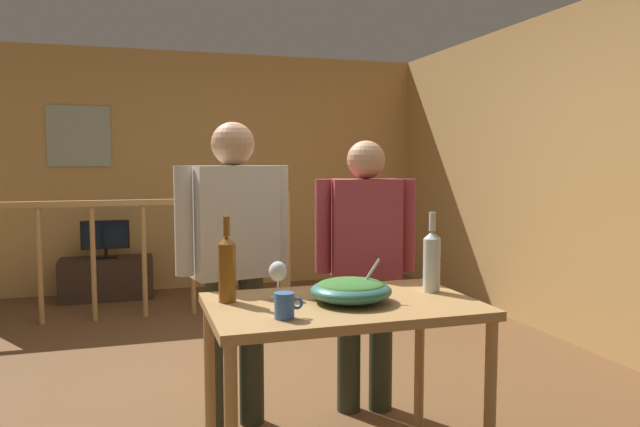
{
  "coord_description": "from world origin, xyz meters",
  "views": [
    {
      "loc": [
        -0.67,
        -3.4,
        1.39
      ],
      "look_at": [
        0.17,
        -0.67,
        1.15
      ],
      "focal_mm": 33.8,
      "sensor_mm": 36.0,
      "label": 1
    }
  ],
  "objects_px": {
    "stair_railing": "(170,242)",
    "tv_console": "(107,278)",
    "wine_bottle_clear": "(432,260)",
    "mug_blue": "(285,306)",
    "wine_glass": "(278,273)",
    "flat_screen_tv": "(105,236)",
    "salad_bowl": "(351,289)",
    "wine_bottle_amber": "(227,267)",
    "person_standing_right": "(365,255)",
    "framed_picture": "(79,136)",
    "person_standing_left": "(234,249)",
    "serving_table": "(342,323)"
  },
  "relations": [
    {
      "from": "stair_railing",
      "to": "framed_picture",
      "type": "bearing_deg",
      "value": 125.46
    },
    {
      "from": "stair_railing",
      "to": "wine_bottle_amber",
      "type": "distance_m",
      "value": 2.99
    },
    {
      "from": "serving_table",
      "to": "mug_blue",
      "type": "xyz_separation_m",
      "value": [
        -0.3,
        -0.2,
        0.14
      ]
    },
    {
      "from": "wine_bottle_amber",
      "to": "wine_bottle_clear",
      "type": "distance_m",
      "value": 0.94
    },
    {
      "from": "flat_screen_tv",
      "to": "wine_bottle_clear",
      "type": "height_order",
      "value": "wine_bottle_clear"
    },
    {
      "from": "tv_console",
      "to": "person_standing_left",
      "type": "height_order",
      "value": "person_standing_left"
    },
    {
      "from": "salad_bowl",
      "to": "wine_bottle_clear",
      "type": "distance_m",
      "value": 0.45
    },
    {
      "from": "flat_screen_tv",
      "to": "mug_blue",
      "type": "distance_m",
      "value": 4.25
    },
    {
      "from": "flat_screen_tv",
      "to": "salad_bowl",
      "type": "distance_m",
      "value": 4.15
    },
    {
      "from": "person_standing_left",
      "to": "wine_glass",
      "type": "bearing_deg",
      "value": 90.67
    },
    {
      "from": "mug_blue",
      "to": "person_standing_left",
      "type": "distance_m",
      "value": 0.86
    },
    {
      "from": "framed_picture",
      "to": "mug_blue",
      "type": "bearing_deg",
      "value": -76.55
    },
    {
      "from": "stair_railing",
      "to": "flat_screen_tv",
      "type": "distance_m",
      "value": 1.03
    },
    {
      "from": "framed_picture",
      "to": "serving_table",
      "type": "xyz_separation_m",
      "value": [
        1.38,
        -4.28,
        -0.95
      ]
    },
    {
      "from": "serving_table",
      "to": "wine_bottle_clear",
      "type": "relative_size",
      "value": 3.1
    },
    {
      "from": "stair_railing",
      "to": "salad_bowl",
      "type": "bearing_deg",
      "value": -79.54
    },
    {
      "from": "flat_screen_tv",
      "to": "salad_bowl",
      "type": "height_order",
      "value": "salad_bowl"
    },
    {
      "from": "framed_picture",
      "to": "tv_console",
      "type": "xyz_separation_m",
      "value": [
        0.24,
        -0.29,
        -1.44
      ]
    },
    {
      "from": "wine_bottle_amber",
      "to": "person_standing_right",
      "type": "height_order",
      "value": "person_standing_right"
    },
    {
      "from": "flat_screen_tv",
      "to": "framed_picture",
      "type": "bearing_deg",
      "value": 126.77
    },
    {
      "from": "salad_bowl",
      "to": "person_standing_right",
      "type": "bearing_deg",
      "value": 63.78
    },
    {
      "from": "tv_console",
      "to": "wine_bottle_clear",
      "type": "relative_size",
      "value": 2.43
    },
    {
      "from": "salad_bowl",
      "to": "wine_glass",
      "type": "xyz_separation_m",
      "value": [
        -0.28,
        0.16,
        0.06
      ]
    },
    {
      "from": "stair_railing",
      "to": "serving_table",
      "type": "bearing_deg",
      "value": -80.06
    },
    {
      "from": "flat_screen_tv",
      "to": "person_standing_right",
      "type": "bearing_deg",
      "value": -65.67
    },
    {
      "from": "flat_screen_tv",
      "to": "person_standing_left",
      "type": "bearing_deg",
      "value": -76.87
    },
    {
      "from": "wine_bottle_clear",
      "to": "mug_blue",
      "type": "distance_m",
      "value": 0.81
    },
    {
      "from": "flat_screen_tv",
      "to": "wine_glass",
      "type": "distance_m",
      "value": 3.93
    },
    {
      "from": "wine_glass",
      "to": "mug_blue",
      "type": "xyz_separation_m",
      "value": [
        -0.05,
        -0.34,
        -0.06
      ]
    },
    {
      "from": "framed_picture",
      "to": "flat_screen_tv",
      "type": "bearing_deg",
      "value": -53.23
    },
    {
      "from": "person_standing_right",
      "to": "person_standing_left",
      "type": "bearing_deg",
      "value": 11.65
    },
    {
      "from": "wine_bottle_amber",
      "to": "mug_blue",
      "type": "relative_size",
      "value": 3.26
    },
    {
      "from": "mug_blue",
      "to": "person_standing_right",
      "type": "relative_size",
      "value": 0.08
    },
    {
      "from": "serving_table",
      "to": "person_standing_left",
      "type": "relative_size",
      "value": 0.72
    },
    {
      "from": "salad_bowl",
      "to": "person_standing_left",
      "type": "bearing_deg",
      "value": 120.57
    },
    {
      "from": "wine_bottle_amber",
      "to": "serving_table",
      "type": "bearing_deg",
      "value": -16.56
    },
    {
      "from": "stair_railing",
      "to": "flat_screen_tv",
      "type": "bearing_deg",
      "value": 124.95
    },
    {
      "from": "serving_table",
      "to": "mug_blue",
      "type": "height_order",
      "value": "mug_blue"
    },
    {
      "from": "wine_glass",
      "to": "mug_blue",
      "type": "relative_size",
      "value": 1.46
    },
    {
      "from": "mug_blue",
      "to": "wine_bottle_amber",
      "type": "bearing_deg",
      "value": 116.69
    },
    {
      "from": "framed_picture",
      "to": "mug_blue",
      "type": "xyz_separation_m",
      "value": [
        1.07,
        -4.48,
        -0.81
      ]
    },
    {
      "from": "framed_picture",
      "to": "salad_bowl",
      "type": "relative_size",
      "value": 1.77
    },
    {
      "from": "framed_picture",
      "to": "salad_bowl",
      "type": "bearing_deg",
      "value": -71.88
    },
    {
      "from": "salad_bowl",
      "to": "wine_glass",
      "type": "bearing_deg",
      "value": 150.7
    },
    {
      "from": "stair_railing",
      "to": "tv_console",
      "type": "relative_size",
      "value": 3.42
    },
    {
      "from": "stair_railing",
      "to": "tv_console",
      "type": "bearing_deg",
      "value": 123.98
    },
    {
      "from": "wine_glass",
      "to": "person_standing_right",
      "type": "relative_size",
      "value": 0.11
    },
    {
      "from": "wine_bottle_amber",
      "to": "person_standing_right",
      "type": "xyz_separation_m",
      "value": [
        0.84,
        0.51,
        -0.06
      ]
    },
    {
      "from": "framed_picture",
      "to": "wine_bottle_clear",
      "type": "height_order",
      "value": "framed_picture"
    },
    {
      "from": "salad_bowl",
      "to": "wine_bottle_amber",
      "type": "distance_m",
      "value": 0.54
    }
  ]
}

